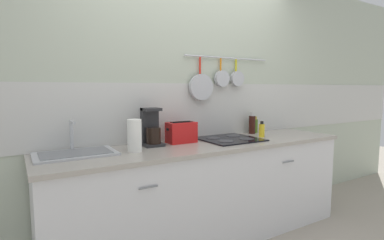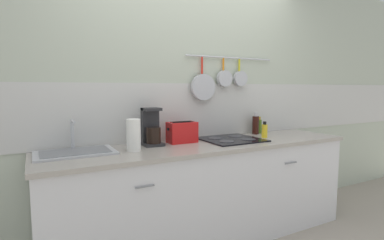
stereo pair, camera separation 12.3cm
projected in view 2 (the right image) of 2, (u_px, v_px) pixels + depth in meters
name	position (u px, v px, depth m)	size (l,w,h in m)	color
ground_plane	(207.00, 238.00, 2.75)	(12.00, 12.00, 0.00)	#9E9384
wall_back	(188.00, 99.00, 2.94)	(7.20, 0.13, 2.60)	#B2BCA8
cabinet_base	(207.00, 194.00, 2.71)	(2.79, 0.63, 0.85)	silver
countertop	(207.00, 146.00, 2.66)	(2.83, 0.65, 0.03)	#A59E93
sink_basin	(75.00, 151.00, 2.26)	(0.58, 0.37, 0.25)	#B7BABF
paper_towel_roll	(134.00, 135.00, 2.33)	(0.11, 0.11, 0.25)	white
coffee_maker	(152.00, 130.00, 2.58)	(0.17, 0.17, 0.32)	#262628
toaster	(182.00, 132.00, 2.71)	(0.28, 0.15, 0.19)	red
cooktop	(231.00, 139.00, 2.85)	(0.54, 0.51, 0.01)	black
bottle_vinegar	(265.00, 131.00, 2.98)	(0.06, 0.06, 0.16)	yellow
bottle_dish_soap	(256.00, 124.00, 3.21)	(0.07, 0.07, 0.23)	#33140F
bottle_hot_sauce	(259.00, 126.00, 3.27)	(0.06, 0.06, 0.18)	#4C721E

